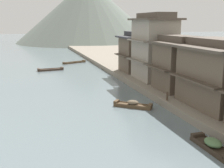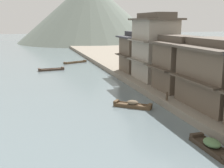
{
  "view_description": "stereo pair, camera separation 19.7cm",
  "coord_description": "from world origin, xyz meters",
  "px_view_note": "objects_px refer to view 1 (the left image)",
  "views": [
    {
      "loc": [
        -6.09,
        -7.1,
        8.3
      ],
      "look_at": [
        2.71,
        21.79,
        1.45
      ],
      "focal_mm": 44.07,
      "sensor_mm": 36.0,
      "label": 1
    },
    {
      "loc": [
        -5.9,
        -7.16,
        8.3
      ],
      "look_at": [
        2.71,
        21.79,
        1.45
      ],
      "focal_mm": 44.07,
      "sensor_mm": 36.0,
      "label": 2
    }
  ],
  "objects_px": {
    "boat_moored_second": "(213,146)",
    "house_waterfront_second": "(224,74)",
    "house_waterfront_far": "(140,52)",
    "house_waterfront_tall": "(177,63)",
    "boat_moored_third": "(51,70)",
    "boat_moored_far": "(133,105)",
    "boat_moored_nearest": "(74,62)",
    "house_waterfront_narrow": "(154,47)",
    "mooring_post_dock_mid": "(167,96)"
  },
  "relations": [
    {
      "from": "boat_moored_second",
      "to": "house_waterfront_second",
      "type": "relative_size",
      "value": 0.48
    },
    {
      "from": "boat_moored_second",
      "to": "house_waterfront_far",
      "type": "height_order",
      "value": "house_waterfront_far"
    },
    {
      "from": "boat_moored_second",
      "to": "house_waterfront_tall",
      "type": "xyz_separation_m",
      "value": [
        4.65,
        13.02,
        3.44
      ]
    },
    {
      "from": "boat_moored_third",
      "to": "house_waterfront_far",
      "type": "xyz_separation_m",
      "value": [
        13.07,
        -8.78,
        3.58
      ]
    },
    {
      "from": "boat_moored_second",
      "to": "house_waterfront_far",
      "type": "xyz_separation_m",
      "value": [
        5.31,
        25.56,
        3.43
      ]
    },
    {
      "from": "boat_moored_far",
      "to": "house_waterfront_far",
      "type": "distance_m",
      "value": 17.16
    },
    {
      "from": "boat_moored_second",
      "to": "boat_moored_far",
      "type": "distance_m",
      "value": 10.41
    },
    {
      "from": "house_waterfront_far",
      "to": "boat_moored_third",
      "type": "bearing_deg",
      "value": 146.11
    },
    {
      "from": "boat_moored_nearest",
      "to": "boat_moored_third",
      "type": "relative_size",
      "value": 1.12
    },
    {
      "from": "house_waterfront_second",
      "to": "house_waterfront_narrow",
      "type": "height_order",
      "value": "house_waterfront_narrow"
    },
    {
      "from": "house_waterfront_tall",
      "to": "house_waterfront_narrow",
      "type": "distance_m",
      "value": 6.37
    },
    {
      "from": "boat_moored_third",
      "to": "boat_moored_far",
      "type": "distance_m",
      "value": 24.83
    },
    {
      "from": "boat_moored_far",
      "to": "house_waterfront_second",
      "type": "relative_size",
      "value": 0.45
    },
    {
      "from": "house_waterfront_narrow",
      "to": "house_waterfront_far",
      "type": "distance_m",
      "value": 6.45
    },
    {
      "from": "house_waterfront_tall",
      "to": "house_waterfront_second",
      "type": "bearing_deg",
      "value": -82.93
    },
    {
      "from": "boat_moored_second",
      "to": "house_waterfront_narrow",
      "type": "distance_m",
      "value": 20.39
    },
    {
      "from": "boat_moored_third",
      "to": "house_waterfront_tall",
      "type": "height_order",
      "value": "house_waterfront_tall"
    },
    {
      "from": "house_waterfront_tall",
      "to": "house_waterfront_far",
      "type": "bearing_deg",
      "value": 87.01
    },
    {
      "from": "boat_moored_second",
      "to": "boat_moored_third",
      "type": "height_order",
      "value": "boat_moored_second"
    },
    {
      "from": "boat_moored_far",
      "to": "house_waterfront_second",
      "type": "xyz_separation_m",
      "value": [
        7.16,
        -4.0,
        3.44
      ]
    },
    {
      "from": "boat_moored_second",
      "to": "mooring_post_dock_mid",
      "type": "relative_size",
      "value": 4.49
    },
    {
      "from": "house_waterfront_tall",
      "to": "mooring_post_dock_mid",
      "type": "relative_size",
      "value": 7.35
    },
    {
      "from": "house_waterfront_tall",
      "to": "mooring_post_dock_mid",
      "type": "distance_m",
      "value": 5.5
    },
    {
      "from": "boat_moored_nearest",
      "to": "house_waterfront_far",
      "type": "bearing_deg",
      "value": -64.99
    },
    {
      "from": "boat_moored_third",
      "to": "boat_moored_far",
      "type": "bearing_deg",
      "value": -75.79
    },
    {
      "from": "boat_moored_third",
      "to": "boat_moored_far",
      "type": "height_order",
      "value": "boat_moored_far"
    },
    {
      "from": "boat_moored_nearest",
      "to": "mooring_post_dock_mid",
      "type": "xyz_separation_m",
      "value": [
        3.89,
        -32.63,
        1.0
      ]
    },
    {
      "from": "boat_moored_nearest",
      "to": "boat_moored_second",
      "type": "relative_size",
      "value": 1.35
    },
    {
      "from": "house_waterfront_second",
      "to": "house_waterfront_tall",
      "type": "xyz_separation_m",
      "value": [
        -0.84,
        6.75,
        0.03
      ]
    },
    {
      "from": "boat_moored_nearest",
      "to": "house_waterfront_tall",
      "type": "xyz_separation_m",
      "value": [
        6.99,
        -28.91,
        3.6
      ]
    },
    {
      "from": "boat_moored_nearest",
      "to": "house_waterfront_second",
      "type": "bearing_deg",
      "value": -77.63
    },
    {
      "from": "boat_moored_far",
      "to": "house_waterfront_narrow",
      "type": "height_order",
      "value": "house_waterfront_narrow"
    },
    {
      "from": "boat_moored_nearest",
      "to": "house_waterfront_tall",
      "type": "height_order",
      "value": "house_waterfront_tall"
    },
    {
      "from": "house_waterfront_second",
      "to": "mooring_post_dock_mid",
      "type": "bearing_deg",
      "value": 142.38
    },
    {
      "from": "house_waterfront_second",
      "to": "house_waterfront_narrow",
      "type": "xyz_separation_m",
      "value": [
        -0.75,
        12.99,
        1.31
      ]
    },
    {
      "from": "house_waterfront_narrow",
      "to": "house_waterfront_far",
      "type": "relative_size",
      "value": 1.33
    },
    {
      "from": "boat_moored_third",
      "to": "house_waterfront_second",
      "type": "bearing_deg",
      "value": -64.72
    },
    {
      "from": "boat_moored_far",
      "to": "house_waterfront_second",
      "type": "height_order",
      "value": "house_waterfront_second"
    },
    {
      "from": "boat_moored_second",
      "to": "house_waterfront_far",
      "type": "relative_size",
      "value": 0.57
    },
    {
      "from": "house_waterfront_second",
      "to": "house_waterfront_far",
      "type": "bearing_deg",
      "value": 90.54
    },
    {
      "from": "house_waterfront_second",
      "to": "mooring_post_dock_mid",
      "type": "height_order",
      "value": "house_waterfront_second"
    },
    {
      "from": "house_waterfront_tall",
      "to": "house_waterfront_far",
      "type": "distance_m",
      "value": 12.55
    },
    {
      "from": "boat_moored_second",
      "to": "boat_moored_far",
      "type": "height_order",
      "value": "boat_moored_second"
    },
    {
      "from": "house_waterfront_narrow",
      "to": "boat_moored_far",
      "type": "bearing_deg",
      "value": -125.49
    },
    {
      "from": "boat_moored_third",
      "to": "house_waterfront_second",
      "type": "relative_size",
      "value": 0.58
    },
    {
      "from": "boat_moored_nearest",
      "to": "house_waterfront_far",
      "type": "relative_size",
      "value": 0.77
    },
    {
      "from": "house_waterfront_second",
      "to": "boat_moored_third",
      "type": "bearing_deg",
      "value": 115.28
    },
    {
      "from": "boat_moored_far",
      "to": "house_waterfront_tall",
      "type": "height_order",
      "value": "house_waterfront_tall"
    },
    {
      "from": "house_waterfront_tall",
      "to": "house_waterfront_far",
      "type": "height_order",
      "value": "same"
    },
    {
      "from": "house_waterfront_second",
      "to": "boat_moored_second",
      "type": "bearing_deg",
      "value": -131.19
    }
  ]
}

